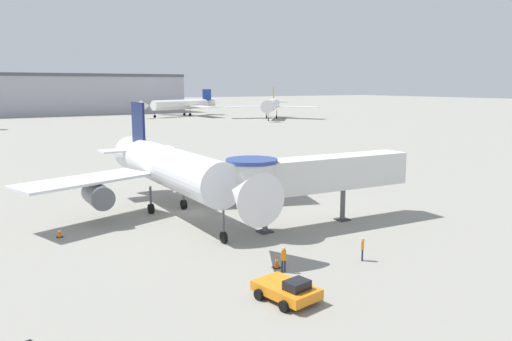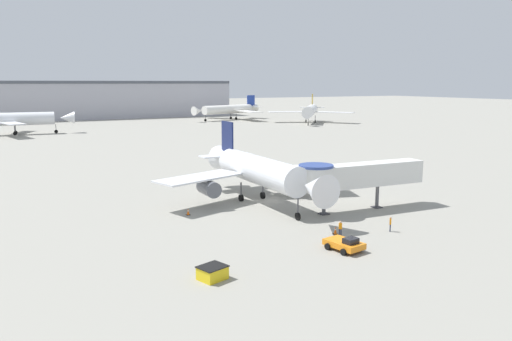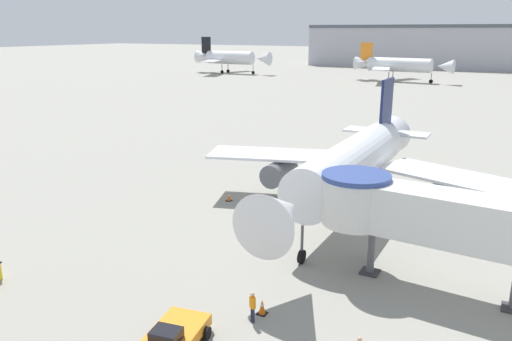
# 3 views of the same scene
# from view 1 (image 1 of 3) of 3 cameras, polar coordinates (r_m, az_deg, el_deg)

# --- Properties ---
(ground_plane) EXTENTS (800.00, 800.00, 0.00)m
(ground_plane) POSITION_cam_1_polar(r_m,az_deg,el_deg) (47.86, -7.52, -4.68)
(ground_plane) COLOR gray
(main_airplane) EXTENTS (27.48, 27.59, 10.07)m
(main_airplane) POSITION_cam_1_polar(r_m,az_deg,el_deg) (45.96, -9.43, 0.10)
(main_airplane) COLOR silver
(main_airplane) RESTS_ON ground_plane
(jet_bridge) EXTENTS (17.21, 4.30, 6.12)m
(jet_bridge) POSITION_cam_1_polar(r_m,az_deg,el_deg) (42.04, 5.90, -0.45)
(jet_bridge) COLOR silver
(jet_bridge) RESTS_ON ground_plane
(pushback_tug_orange) EXTENTS (2.99, 3.95, 1.38)m
(pushback_tug_orange) POSITION_cam_1_polar(r_m,az_deg,el_deg) (28.56, 3.62, -13.43)
(pushback_tug_orange) COLOR orange
(pushback_tug_orange) RESTS_ON ground_plane
(traffic_cone_near_nose) EXTENTS (0.51, 0.51, 0.83)m
(traffic_cone_near_nose) POSITION_cam_1_polar(r_m,az_deg,el_deg) (33.28, 2.37, -10.40)
(traffic_cone_near_nose) COLOR black
(traffic_cone_near_nose) RESTS_ON ground_plane
(traffic_cone_starboard_wing) EXTENTS (0.47, 0.47, 0.77)m
(traffic_cone_starboard_wing) POSITION_cam_1_polar(r_m,az_deg,el_deg) (50.35, 2.27, -3.44)
(traffic_cone_starboard_wing) COLOR black
(traffic_cone_starboard_wing) RESTS_ON ground_plane
(traffic_cone_port_wing) EXTENTS (0.48, 0.48, 0.80)m
(traffic_cone_port_wing) POSITION_cam_1_polar(r_m,az_deg,el_deg) (42.52, -21.54, -6.61)
(traffic_cone_port_wing) COLOR black
(traffic_cone_port_wing) RESTS_ON ground_plane
(ground_crew_marshaller) EXTENTS (0.35, 0.35, 1.62)m
(ground_crew_marshaller) POSITION_cam_1_polar(r_m,az_deg,el_deg) (35.11, 12.09, -8.60)
(ground_crew_marshaller) COLOR #1E2338
(ground_crew_marshaller) RESTS_ON ground_plane
(ground_crew_wing_walker) EXTENTS (0.37, 0.32, 1.68)m
(ground_crew_wing_walker) POSITION_cam_1_polar(r_m,az_deg,el_deg) (32.35, 3.18, -9.94)
(ground_crew_wing_walker) COLOR #1E2338
(ground_crew_wing_walker) RESTS_ON ground_plane
(background_jet_blue_tail) EXTENTS (34.92, 33.12, 10.11)m
(background_jet_blue_tail) POSITION_cam_1_polar(r_m,az_deg,el_deg) (194.08, -8.43, 7.47)
(background_jet_blue_tail) COLOR white
(background_jet_blue_tail) RESTS_ON ground_plane
(background_jet_gold_tail) EXTENTS (28.71, 27.10, 11.12)m
(background_jet_gold_tail) POSITION_cam_1_polar(r_m,az_deg,el_deg) (176.85, 1.74, 7.49)
(background_jet_gold_tail) COLOR white
(background_jet_gold_tail) RESTS_ON ground_plane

